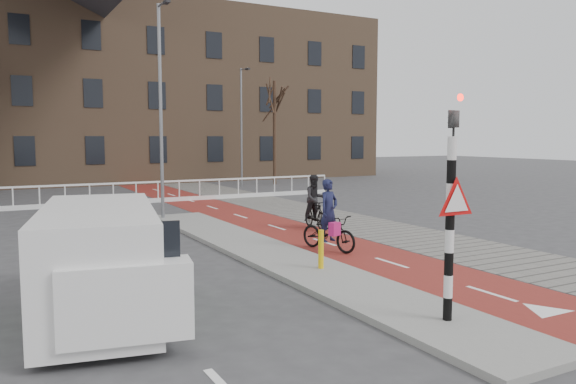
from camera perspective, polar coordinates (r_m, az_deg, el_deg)
name	(u,v)px	position (r m, az deg, el deg)	size (l,w,h in m)	color
ground	(396,292)	(11.25, 10.88, -9.91)	(120.00, 120.00, 0.00)	#38383A
bike_lane	(251,220)	(20.42, -3.74, -2.82)	(2.50, 60.00, 0.01)	maroon
sidewalk	(317,215)	(21.72, 3.00, -2.31)	(3.00, 60.00, 0.01)	slate
curb_island	(271,254)	(14.15, -1.72, -6.36)	(1.80, 16.00, 0.12)	gray
traffic_signal	(451,202)	(9.00, 16.28, -1.00)	(0.80, 0.80, 3.68)	black
bollard	(321,249)	(12.36, 3.37, -5.82)	(0.12, 0.12, 0.85)	yellow
cyclist_near	(329,227)	(14.83, 4.16, -3.53)	(1.11, 1.90, 1.88)	black
cyclist_far	(315,207)	(18.22, 2.76, -1.49)	(0.81, 1.66, 1.76)	black
van	(99,261)	(9.74, -18.64, -6.61)	(2.51, 4.56, 1.86)	white
railing	(40,202)	(25.59, -23.91, -0.90)	(28.00, 0.10, 0.99)	silver
townhouse_row	(48,63)	(40.85, -23.17, 11.93)	(46.00, 10.00, 15.90)	#7F6047
tree_right	(275,133)	(35.57, -1.37, 6.01)	(0.22, 0.22, 6.50)	#301E15
streetlight_near	(161,114)	(20.39, -12.80, 7.71)	(0.12, 0.12, 7.58)	slate
streetlight_right	(241,128)	(34.36, -4.76, 6.52)	(0.12, 0.12, 7.11)	slate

